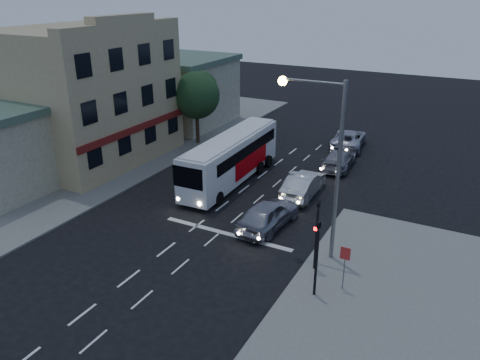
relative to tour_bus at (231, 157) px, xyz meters
The scene contains 15 objects.
ground 9.17m from the tour_bus, 80.66° to the right, with size 120.00×120.00×0.00m, color black.
sidewalk_far 11.71m from the tour_bus, behind, with size 12.00×50.00×0.12m, color slate.
road_markings 6.46m from the tour_bus, 63.73° to the right, with size 8.00×30.55×0.01m.
tour_bus is the anchor object (origin of this frame).
car_suv 7.31m from the tour_bus, 44.40° to the right, with size 1.96×4.86×1.66m, color #9091A0.
car_sedan_a 5.50m from the tour_bus, ahead, with size 1.69×4.84×1.59m, color silver.
car_sedan_b 8.66m from the tour_bus, 45.70° to the left, with size 1.95×4.80×1.39m, color gray.
car_sedan_c 12.63m from the tour_bus, 65.31° to the left, with size 2.50×5.43×1.51m, color #A6A5B6.
traffic_signal_main 12.16m from the tour_bus, 41.77° to the right, with size 0.25×0.35×4.10m.
traffic_signal_side 14.03m from the tour_bus, 45.90° to the right, with size 0.18×0.15×4.10m.
regulatory_sign 14.10m from the tour_bus, 40.24° to the right, with size 0.45×0.12×2.20m.
streetlight 11.72m from the tour_bus, 37.15° to the right, with size 3.32×0.44×9.00m.
main_building 12.97m from the tour_bus, behind, with size 10.12×12.00×11.00m.
low_building_north 16.47m from the tour_bus, 137.25° to the left, with size 9.40×9.40×6.50m.
street_tree 9.52m from the tour_bus, 137.63° to the left, with size 4.00×4.00×6.20m.
Camera 1 is at (13.47, -18.17, 12.94)m, focal length 35.00 mm.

